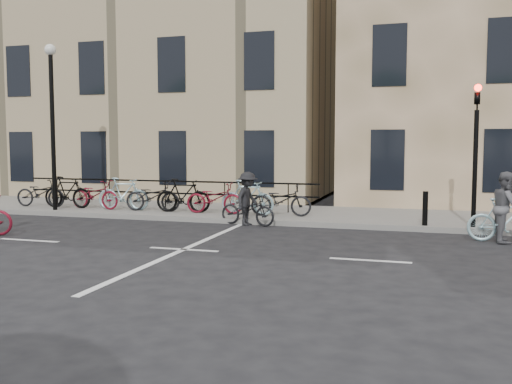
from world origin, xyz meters
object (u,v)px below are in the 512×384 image
(lamp_post, at_px, (52,106))
(cyclist_dark, at_px, (248,204))
(traffic_light, at_px, (476,137))
(cyclist_grey, at_px, (506,214))

(lamp_post, height_order, cyclist_dark, lamp_post)
(lamp_post, bearing_deg, traffic_light, -0.27)
(cyclist_grey, height_order, cyclist_dark, cyclist_grey)
(cyclist_dark, bearing_deg, cyclist_grey, -85.58)
(lamp_post, bearing_deg, cyclist_grey, -6.00)
(traffic_light, distance_m, cyclist_grey, 2.31)
(lamp_post, distance_m, cyclist_dark, 7.33)
(cyclist_grey, relative_size, cyclist_dark, 0.97)
(traffic_light, xyz_separation_m, cyclist_dark, (-5.99, -0.44, -1.86))
(traffic_light, relative_size, lamp_post, 0.74)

